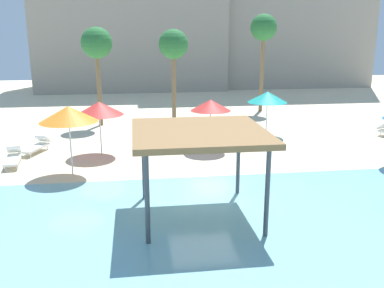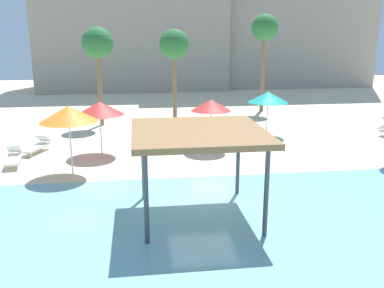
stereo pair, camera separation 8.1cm
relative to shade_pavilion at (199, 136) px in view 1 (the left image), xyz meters
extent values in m
plane|color=beige|center=(0.50, 2.14, -2.67)|extent=(80.00, 80.00, 0.00)
cube|color=#7AB7C1|center=(0.50, -3.11, -2.65)|extent=(44.00, 13.50, 0.04)
cylinder|color=#42474C|center=(-1.69, 1.69, -1.33)|extent=(0.14, 0.14, 2.67)
cylinder|color=#42474C|center=(1.69, 1.69, -1.33)|extent=(0.14, 0.14, 2.67)
cylinder|color=#42474C|center=(-1.69, -1.69, -1.33)|extent=(0.14, 0.14, 2.67)
cylinder|color=#42474C|center=(1.69, -1.69, -1.33)|extent=(0.14, 0.14, 2.67)
cube|color=olive|center=(0.00, 0.00, 0.09)|extent=(4.08, 4.08, 0.18)
cylinder|color=silver|center=(1.79, 7.83, -1.68)|extent=(0.06, 0.06, 1.99)
cone|color=red|center=(1.79, 7.83, -0.41)|extent=(2.00, 2.00, 0.55)
cylinder|color=silver|center=(5.49, 10.35, -1.72)|extent=(0.06, 0.06, 1.91)
cone|color=teal|center=(5.49, 10.35, -0.46)|extent=(2.22, 2.22, 0.61)
cylinder|color=silver|center=(-3.60, 7.68, -1.70)|extent=(0.06, 0.06, 1.95)
cone|color=red|center=(-3.60, 7.68, -0.41)|extent=(2.29, 2.29, 0.63)
cylinder|color=silver|center=(-4.60, 4.80, -1.55)|extent=(0.06, 0.06, 2.23)
cone|color=orange|center=(-4.60, 4.80, -0.11)|extent=(2.34, 2.34, 0.64)
cylinder|color=white|center=(11.93, 9.32, -2.56)|extent=(0.05, 0.05, 0.22)
cube|color=white|center=(12.15, 9.41, -2.13)|extent=(0.73, 0.67, 0.40)
cylinder|color=white|center=(1.61, 8.93, -2.56)|extent=(0.05, 0.05, 0.22)
cylinder|color=white|center=(1.22, 9.20, -2.56)|extent=(0.05, 0.05, 0.22)
cylinder|color=white|center=(2.43, 10.11, -2.56)|extent=(0.05, 0.05, 0.22)
cylinder|color=white|center=(2.04, 10.38, -2.56)|extent=(0.05, 0.05, 0.22)
cube|color=white|center=(1.83, 9.65, -2.40)|extent=(1.52, 1.82, 0.10)
cube|color=white|center=(2.25, 10.26, -2.13)|extent=(0.78, 0.76, 0.40)
cylinder|color=white|center=(-6.88, 7.53, -2.56)|extent=(0.05, 0.05, 0.22)
cylinder|color=white|center=(-7.33, 7.71, -2.56)|extent=(0.05, 0.05, 0.22)
cylinder|color=white|center=(-6.36, 8.88, -2.56)|extent=(0.05, 0.05, 0.22)
cylinder|color=white|center=(-6.81, 9.05, -2.56)|extent=(0.05, 0.05, 0.22)
cube|color=white|center=(-6.84, 8.29, -2.40)|extent=(1.21, 1.90, 0.10)
cube|color=white|center=(-6.58, 8.98, -2.13)|extent=(0.74, 0.69, 0.40)
cylinder|color=white|center=(-7.04, 5.68, -2.56)|extent=(0.05, 0.05, 0.22)
cylinder|color=white|center=(-7.52, 5.62, -2.56)|extent=(0.05, 0.05, 0.22)
cylinder|color=white|center=(-7.24, 7.11, -2.56)|extent=(0.05, 0.05, 0.22)
cylinder|color=white|center=(-7.71, 7.04, -2.56)|extent=(0.05, 0.05, 0.22)
cube|color=white|center=(-7.38, 6.36, -2.40)|extent=(0.84, 1.87, 0.10)
cube|color=white|center=(-7.48, 7.10, -2.13)|extent=(0.66, 0.59, 0.40)
cylinder|color=brown|center=(7.44, 17.92, 0.19)|extent=(0.28, 0.28, 5.72)
sphere|color=#286B33|center=(7.44, 17.92, 3.40)|extent=(1.90, 1.90, 1.90)
cylinder|color=brown|center=(-4.08, 14.43, -0.29)|extent=(0.28, 0.28, 4.77)
sphere|color=#286B33|center=(-4.08, 14.43, 2.45)|extent=(1.90, 1.90, 1.90)
cylinder|color=brown|center=(0.67, 15.21, -0.35)|extent=(0.28, 0.28, 4.65)
sphere|color=#286B33|center=(0.67, 15.21, 2.33)|extent=(1.90, 1.90, 1.90)
cube|color=#9E9384|center=(-2.00, 33.61, 4.68)|extent=(18.68, 9.66, 14.69)
camera|label=1|loc=(-1.95, -12.49, 3.08)|focal=39.59mm
camera|label=2|loc=(-1.87, -12.50, 3.08)|focal=39.59mm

